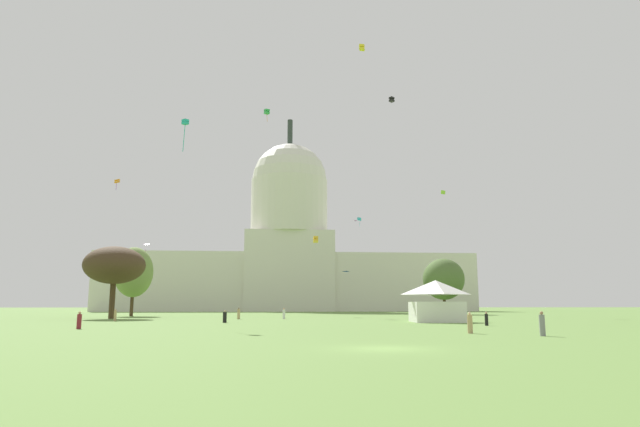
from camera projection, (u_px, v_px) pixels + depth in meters
ground_plane at (385, 349)px, 27.62m from camera, size 800.00×800.00×0.00m
capitol_building at (289, 253)px, 183.04m from camera, size 122.64×26.11×66.46m
event_tent at (436, 301)px, 69.81m from camera, size 7.06×7.43×5.34m
tree_east_near at (444, 279)px, 125.38m from camera, size 12.12×12.34×12.79m
tree_west_near at (134, 272)px, 104.85m from camera, size 10.20×10.32×13.27m
tree_west_far at (114, 265)px, 86.92m from camera, size 13.67×14.24×11.48m
person_black_lawn_far_right at (486, 319)px, 57.63m from camera, size 0.49×0.49×1.47m
person_tan_aisle_center at (115, 316)px, 72.71m from camera, size 0.49×0.49×1.62m
person_black_back_center at (225, 317)px, 66.89m from camera, size 0.66×0.66×1.55m
person_white_mid_center at (284, 314)px, 84.25m from camera, size 0.57×0.57×1.71m
person_tan_mid_right at (239, 314)px, 82.98m from camera, size 0.56×0.56×1.74m
person_tan_front_right at (470, 324)px, 42.25m from camera, size 0.56×0.56×1.66m
person_grey_lawn_far_left at (542, 325)px, 38.74m from camera, size 0.54×0.54×1.75m
person_maroon_deep_crowd at (79, 321)px, 50.09m from camera, size 0.57×0.57×1.60m
kite_black_high at (392, 100)px, 139.40m from camera, size 1.51×1.50×1.26m
kite_lime_mid at (443, 192)px, 119.47m from camera, size 1.08×0.16×0.96m
kite_blue_low at (347, 272)px, 144.94m from camera, size 1.79×1.16×0.30m
kite_green_high at (267, 112)px, 132.52m from camera, size 1.50×1.51×3.28m
kite_orange_mid at (117, 181)px, 112.91m from camera, size 1.14×1.15×2.46m
kite_turquoise_mid at (185, 123)px, 65.85m from camera, size 0.92×0.92×4.04m
kite_violet_mid at (354, 221)px, 153.02m from camera, size 0.80×1.45×0.35m
kite_cyan_mid at (359, 219)px, 165.64m from camera, size 1.33×1.33×2.83m
kite_gold_low at (316, 239)px, 107.33m from camera, size 0.97×1.05×1.29m
kite_magenta_low at (145, 247)px, 122.91m from camera, size 1.58×1.24×2.85m
kite_yellow_high at (362, 48)px, 73.89m from camera, size 0.89×0.85×0.85m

